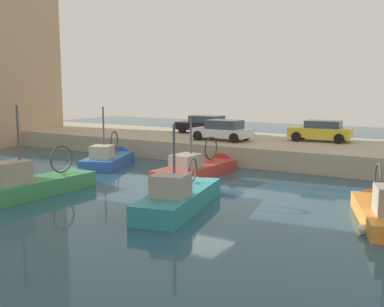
{
  "coord_description": "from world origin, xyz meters",
  "views": [
    {
      "loc": [
        -17.98,
        -10.47,
        4.87
      ],
      "look_at": [
        3.44,
        2.61,
        1.2
      ],
      "focal_mm": 43.39,
      "sensor_mm": 36.0,
      "label": 1
    }
  ],
  "objects_px": {
    "parked_car_yellow": "(321,131)",
    "parked_car_white": "(223,130)",
    "fishing_boat_blue": "(110,162)",
    "fishing_boat_red": "(200,172)",
    "fishing_boat_green": "(38,191)",
    "fishing_boat_teal": "(182,204)",
    "fishing_boat_orange": "(381,217)",
    "parked_car_black": "(205,124)"
  },
  "relations": [
    {
      "from": "fishing_boat_teal",
      "to": "parked_car_white",
      "type": "xyz_separation_m",
      "value": [
        12.38,
        4.66,
        1.79
      ]
    },
    {
      "from": "fishing_boat_teal",
      "to": "fishing_boat_orange",
      "type": "bearing_deg",
      "value": -72.78
    },
    {
      "from": "fishing_boat_blue",
      "to": "fishing_boat_orange",
      "type": "bearing_deg",
      "value": -104.0
    },
    {
      "from": "fishing_boat_blue",
      "to": "parked_car_yellow",
      "type": "distance_m",
      "value": 13.99
    },
    {
      "from": "fishing_boat_red",
      "to": "parked_car_white",
      "type": "relative_size",
      "value": 1.66
    },
    {
      "from": "fishing_boat_orange",
      "to": "fishing_boat_teal",
      "type": "xyz_separation_m",
      "value": [
        -2.24,
        7.22,
        -0.01
      ]
    },
    {
      "from": "fishing_boat_blue",
      "to": "fishing_boat_red",
      "type": "height_order",
      "value": "fishing_boat_blue"
    },
    {
      "from": "fishing_boat_orange",
      "to": "fishing_boat_blue",
      "type": "xyz_separation_m",
      "value": [
        4.16,
        16.68,
        -0.02
      ]
    },
    {
      "from": "parked_car_yellow",
      "to": "parked_car_white",
      "type": "height_order",
      "value": "parked_car_yellow"
    },
    {
      "from": "fishing_boat_orange",
      "to": "parked_car_black",
      "type": "xyz_separation_m",
      "value": [
        13.69,
        15.3,
        1.78
      ]
    },
    {
      "from": "parked_car_yellow",
      "to": "parked_car_white",
      "type": "xyz_separation_m",
      "value": [
        -2.94,
        5.83,
        -0.01
      ]
    },
    {
      "from": "fishing_boat_blue",
      "to": "fishing_boat_red",
      "type": "bearing_deg",
      "value": -89.42
    },
    {
      "from": "parked_car_yellow",
      "to": "fishing_boat_teal",
      "type": "bearing_deg",
      "value": 175.61
    },
    {
      "from": "fishing_boat_red",
      "to": "parked_car_white",
      "type": "bearing_deg",
      "value": 15.87
    },
    {
      "from": "fishing_boat_red",
      "to": "parked_car_black",
      "type": "bearing_deg",
      "value": 28.32
    },
    {
      "from": "fishing_boat_orange",
      "to": "fishing_boat_red",
      "type": "height_order",
      "value": "fishing_boat_red"
    },
    {
      "from": "fishing_boat_red",
      "to": "fishing_boat_orange",
      "type": "bearing_deg",
      "value": -112.5
    },
    {
      "from": "fishing_boat_green",
      "to": "fishing_boat_teal",
      "type": "height_order",
      "value": "fishing_boat_green"
    },
    {
      "from": "parked_car_white",
      "to": "fishing_boat_teal",
      "type": "bearing_deg",
      "value": -159.37
    },
    {
      "from": "fishing_boat_teal",
      "to": "parked_car_yellow",
      "type": "height_order",
      "value": "fishing_boat_teal"
    },
    {
      "from": "fishing_boat_orange",
      "to": "parked_car_black",
      "type": "distance_m",
      "value": 20.61
    },
    {
      "from": "fishing_boat_teal",
      "to": "parked_car_white",
      "type": "distance_m",
      "value": 13.34
    },
    {
      "from": "fishing_boat_blue",
      "to": "parked_car_yellow",
      "type": "relative_size",
      "value": 1.4
    },
    {
      "from": "fishing_boat_blue",
      "to": "parked_car_white",
      "type": "relative_size",
      "value": 1.44
    },
    {
      "from": "fishing_boat_orange",
      "to": "fishing_boat_teal",
      "type": "distance_m",
      "value": 7.56
    },
    {
      "from": "fishing_boat_green",
      "to": "parked_car_yellow",
      "type": "relative_size",
      "value": 1.69
    },
    {
      "from": "parked_car_white",
      "to": "fishing_boat_red",
      "type": "bearing_deg",
      "value": -164.13
    },
    {
      "from": "fishing_boat_blue",
      "to": "parked_car_white",
      "type": "xyz_separation_m",
      "value": [
        5.98,
        -4.8,
        1.8
      ]
    },
    {
      "from": "fishing_boat_orange",
      "to": "fishing_boat_red",
      "type": "bearing_deg",
      "value": 67.5
    },
    {
      "from": "fishing_boat_green",
      "to": "parked_car_white",
      "type": "relative_size",
      "value": 1.74
    },
    {
      "from": "fishing_boat_teal",
      "to": "parked_car_yellow",
      "type": "bearing_deg",
      "value": -4.39
    },
    {
      "from": "fishing_boat_teal",
      "to": "fishing_boat_red",
      "type": "distance_m",
      "value": 7.12
    },
    {
      "from": "parked_car_yellow",
      "to": "fishing_boat_orange",
      "type": "bearing_deg",
      "value": -155.17
    },
    {
      "from": "fishing_boat_orange",
      "to": "parked_car_black",
      "type": "relative_size",
      "value": 1.35
    },
    {
      "from": "parked_car_yellow",
      "to": "parked_car_black",
      "type": "relative_size",
      "value": 0.94
    },
    {
      "from": "fishing_boat_teal",
      "to": "parked_car_yellow",
      "type": "xyz_separation_m",
      "value": [
        15.31,
        -1.18,
        1.8
      ]
    },
    {
      "from": "fishing_boat_teal",
      "to": "fishing_boat_blue",
      "type": "distance_m",
      "value": 11.42
    },
    {
      "from": "parked_car_black",
      "to": "fishing_boat_green",
      "type": "bearing_deg",
      "value": -175.95
    },
    {
      "from": "fishing_boat_blue",
      "to": "parked_car_yellow",
      "type": "xyz_separation_m",
      "value": [
        8.91,
        -10.64,
        1.81
      ]
    },
    {
      "from": "parked_car_white",
      "to": "fishing_boat_green",
      "type": "bearing_deg",
      "value": 171.03
    },
    {
      "from": "fishing_boat_orange",
      "to": "parked_car_white",
      "type": "relative_size",
      "value": 1.47
    },
    {
      "from": "fishing_boat_orange",
      "to": "fishing_boat_red",
      "type": "xyz_separation_m",
      "value": [
        4.23,
        10.2,
        -0.02
      ]
    }
  ]
}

